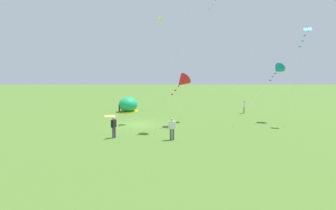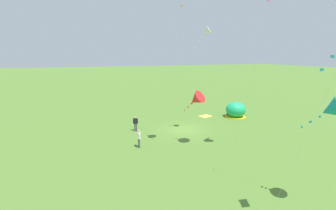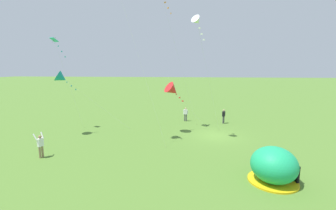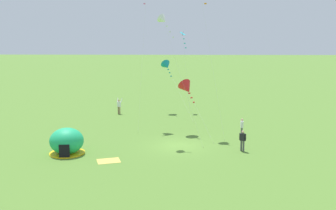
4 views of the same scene
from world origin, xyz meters
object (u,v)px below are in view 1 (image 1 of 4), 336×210
at_px(person_far_back, 244,106).
at_px(kite_cyan, 306,34).
at_px(popup_tent, 128,105).
at_px(person_center_field, 114,126).
at_px(kite_teal, 278,69).
at_px(person_strolling, 172,128).
at_px(kite_red, 182,82).
at_px(kite_white, 159,21).

xyz_separation_m(person_far_back, kite_cyan, (7.68, 2.98, 8.00)).
distance_m(popup_tent, person_far_back, 16.06).
relative_size(person_center_field, kite_teal, 0.26).
distance_m(popup_tent, person_center_field, 14.21).
bearing_deg(person_center_field, popup_tent, -175.49).
bearing_deg(person_center_field, kite_teal, 112.49).
xyz_separation_m(popup_tent, kite_cyan, (9.43, 18.94, 8.00)).
xyz_separation_m(person_center_field, kite_teal, (-6.75, 16.30, 4.72)).
bearing_deg(person_center_field, person_strolling, 81.93).
bearing_deg(kite_red, kite_cyan, 91.15).
xyz_separation_m(popup_tent, kite_white, (7.56, 4.57, 9.64)).
relative_size(person_far_back, kite_teal, 0.29).
xyz_separation_m(kite_teal, kite_white, (0.15, -12.85, 4.95)).
relative_size(popup_tent, person_center_field, 1.63).
xyz_separation_m(person_strolling, kite_teal, (-7.40, 11.68, 4.72)).
distance_m(person_strolling, person_center_field, 4.66).
distance_m(person_strolling, person_far_back, 16.59).
bearing_deg(person_center_field, kite_white, 152.39).
xyz_separation_m(kite_white, kite_cyan, (1.87, 14.37, -1.64)).
bearing_deg(kite_white, kite_cyan, 82.58).
distance_m(person_far_back, kite_white, 16.01).
bearing_deg(person_strolling, person_center_field, -98.07).
bearing_deg(popup_tent, kite_white, 31.15).
bearing_deg(kite_cyan, person_center_field, -75.13).
bearing_deg(person_center_field, kite_cyan, 104.87).
height_order(popup_tent, person_center_field, popup_tent).
relative_size(popup_tent, person_far_back, 1.49).
relative_size(popup_tent, person_strolling, 1.63).
height_order(person_center_field, kite_white, kite_white).
height_order(person_far_back, person_center_field, person_far_back).
xyz_separation_m(person_far_back, kite_white, (5.81, -11.39, 9.64)).
xyz_separation_m(person_center_field, kite_cyan, (-4.73, 17.82, 8.03)).
bearing_deg(person_far_back, kite_red, -48.92).
xyz_separation_m(person_center_field, kite_red, (-4.49, 5.76, 3.44)).
distance_m(person_far_back, person_center_field, 19.35).
xyz_separation_m(person_center_field, kite_white, (-6.60, 3.45, 9.68)).
bearing_deg(kite_cyan, person_far_back, -158.79).
xyz_separation_m(person_strolling, kite_cyan, (-5.39, 13.21, 8.03)).
height_order(person_center_field, kite_cyan, kite_cyan).
distance_m(kite_white, kite_red, 6.98).
bearing_deg(popup_tent, person_strolling, 21.15).
relative_size(person_center_field, kite_cyan, 0.18).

